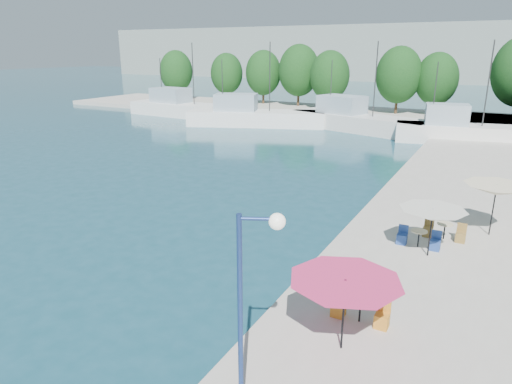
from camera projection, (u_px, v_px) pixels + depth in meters
The scene contains 20 objects.
quay_far at pixel (342, 114), 64.27m from camera, with size 90.00×16.00×0.60m, color #ABA59A.
hill_west at pixel (367, 53), 150.13m from camera, with size 180.00×40.00×16.00m, color gray.
trawler_01 at pixel (183, 108), 63.67m from camera, with size 17.37×5.81×10.20m.
trawler_02 at pixel (253, 117), 55.72m from camera, with size 16.95×9.72×10.20m.
trawler_03 at pixel (356, 121), 52.42m from camera, with size 17.40×9.24×10.20m.
trawler_04 at pixel (462, 132), 45.15m from camera, with size 13.72×5.93×10.20m.
tree_01 at pixel (176, 71), 78.06m from camera, with size 5.61×5.61×8.30m.
tree_02 at pixel (227, 74), 75.76m from camera, with size 5.32×5.32×7.87m.
tree_03 at pixel (263, 73), 72.48m from camera, with size 5.63×5.63×8.33m.
tree_04 at pixel (299, 70), 69.22m from camera, with size 6.21×6.21×9.19m.
tree_05 at pixel (330, 76), 64.80m from camera, with size 5.61×5.61×8.30m.
tree_06 at pixel (399, 75), 60.54m from camera, with size 5.98×5.98×8.86m.
tree_07 at pixel (437, 79), 59.49m from camera, with size 5.46×5.46×8.09m.
umbrella_pink at pixel (345, 288), 12.67m from camera, with size 3.23×3.23×2.20m.
umbrella_white at pixel (432, 215), 18.65m from camera, with size 2.72×2.72×2.08m.
umbrella_cream at pixel (496, 190), 20.71m from camera, with size 2.86×2.86×2.45m.
cafe_table_01 at pixel (360, 313), 14.46m from camera, with size 1.82×0.70×0.76m.
cafe_table_02 at pixel (418, 241), 19.97m from camera, with size 1.82×0.70×0.76m.
cafe_table_03 at pixel (444, 233), 20.78m from camera, with size 1.82×0.70×0.76m.
street_lamp at pixel (254, 279), 9.95m from camera, with size 0.97×0.57×5.03m.
Camera 1 is at (11.96, 4.33, 8.87)m, focal length 32.00 mm.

